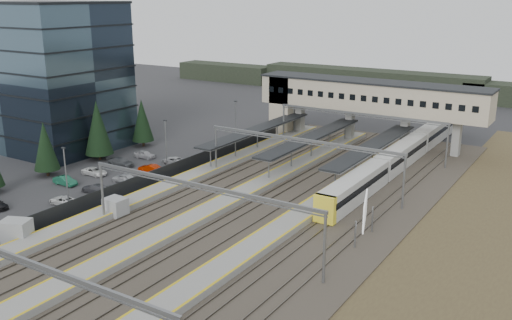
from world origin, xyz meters
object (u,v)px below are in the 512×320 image
Objects in this scene: office_building at (45,75)px; relay_cabin_far at (116,207)px; footbridge at (355,98)px; train at (401,156)px; relay_cabin_near at (16,231)px; billboard at (365,212)px.

office_building reaches higher than relay_cabin_far.
footbridge is at bearing 34.47° from office_building.
train is at bearing -41.21° from footbridge.
office_building is 43.33m from relay_cabin_near.
train is 28.83m from billboard.
relay_cabin_far is 0.05× the size of train.
footbridge is (9.75, 48.08, 6.79)m from relay_cabin_far.
office_building is 53.18m from footbridge.
billboard reaches higher than relay_cabin_far.
train is at bearing 59.42° from relay_cabin_far.
relay_cabin_near is at bearing -147.43° from billboard.
footbridge reaches higher than billboard.
relay_cabin_far is at bearing -161.82° from billboard.
office_building is at bearing -161.05° from train.
relay_cabin_near is 60.80m from footbridge.
relay_cabin_far is (3.62, 10.85, -0.09)m from relay_cabin_near.
billboard is (61.46, -9.05, -8.90)m from office_building.
billboard is at bearing -8.37° from office_building.
train is at bearing 100.93° from billboard.
relay_cabin_near is 0.09× the size of footbridge.
relay_cabin_far is 0.06× the size of footbridge.
billboard reaches higher than train.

